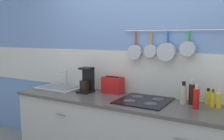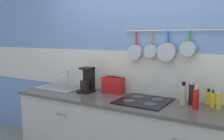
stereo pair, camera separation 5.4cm
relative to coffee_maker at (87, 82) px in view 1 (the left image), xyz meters
The scene contains 12 objects.
wall_back 0.71m from the coffee_maker, 23.56° to the left, with size 7.20×0.16×2.60m.
countertop 0.63m from the coffee_maker, ahead, with size 2.73×0.65×0.03m.
sink_basin 0.46m from the coffee_maker, behind, with size 0.55×0.40×0.22m.
coffee_maker is the anchor object (origin of this frame).
toaster 0.32m from the coffee_maker, 22.40° to the left, with size 0.27×0.13×0.20m.
cooktop 0.79m from the coffee_maker, ahead, with size 0.52×0.52×0.01m.
bottle_dish_soap 1.17m from the coffee_maker, ahead, with size 0.06×0.06×0.23m.
bottle_vinegar 1.24m from the coffee_maker, ahead, with size 0.06×0.06×0.25m.
bottle_olive_oil 1.32m from the coffee_maker, ahead, with size 0.06×0.06×0.23m.
bottle_hot_sauce 1.39m from the coffee_maker, ahead, with size 0.05×0.05×0.16m.
bottle_sesame_oil 1.44m from the coffee_maker, ahead, with size 0.04×0.04×0.18m.
bottle_cooking_wine 1.50m from the coffee_maker, ahead, with size 0.05×0.05×0.18m.
Camera 1 is at (1.17, -2.35, 1.57)m, focal length 40.00 mm.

